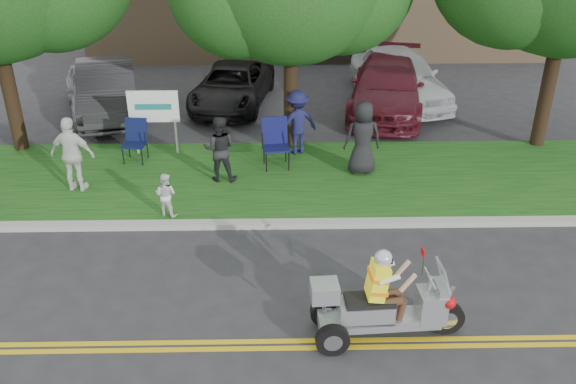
{
  "coord_description": "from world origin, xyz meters",
  "views": [
    {
      "loc": [
        0.14,
        -7.71,
        6.45
      ],
      "look_at": [
        0.33,
        2.0,
        1.35
      ],
      "focal_mm": 38.0,
      "sensor_mm": 36.0,
      "label": 1
    }
  ],
  "objects_px": {
    "parked_car_left": "(107,90)",
    "parked_car_mid": "(232,86)",
    "parked_car_far_left": "(96,90)",
    "parked_car_right": "(388,86)",
    "spectator_adult_right": "(73,155)",
    "spectator_adult_mid": "(219,149)",
    "parked_car_far_right": "(400,76)",
    "trike_scooter": "(381,308)",
    "lawn_chair_a": "(275,139)",
    "lawn_chair_b": "(135,137)"
  },
  "relations": [
    {
      "from": "parked_car_far_left",
      "to": "parked_car_left",
      "type": "height_order",
      "value": "parked_car_left"
    },
    {
      "from": "trike_scooter",
      "to": "parked_car_right",
      "type": "height_order",
      "value": "trike_scooter"
    },
    {
      "from": "lawn_chair_b",
      "to": "spectator_adult_right",
      "type": "bearing_deg",
      "value": -114.77
    },
    {
      "from": "parked_car_far_left",
      "to": "parked_car_far_right",
      "type": "bearing_deg",
      "value": -14.82
    },
    {
      "from": "spectator_adult_mid",
      "to": "parked_car_far_left",
      "type": "bearing_deg",
      "value": -46.91
    },
    {
      "from": "parked_car_left",
      "to": "parked_car_mid",
      "type": "distance_m",
      "value": 3.73
    },
    {
      "from": "parked_car_far_left",
      "to": "parked_car_mid",
      "type": "xyz_separation_m",
      "value": [
        4.04,
        0.58,
        -0.08
      ]
    },
    {
      "from": "parked_car_mid",
      "to": "spectator_adult_mid",
      "type": "bearing_deg",
      "value": -80.01
    },
    {
      "from": "trike_scooter",
      "to": "spectator_adult_right",
      "type": "xyz_separation_m",
      "value": [
        -6.06,
        4.92,
        0.41
      ]
    },
    {
      "from": "parked_car_right",
      "to": "parked_car_far_right",
      "type": "distance_m",
      "value": 0.96
    },
    {
      "from": "trike_scooter",
      "to": "parked_car_far_left",
      "type": "xyz_separation_m",
      "value": [
        -6.98,
        10.25,
        0.13
      ]
    },
    {
      "from": "parked_car_right",
      "to": "parked_car_mid",
      "type": "bearing_deg",
      "value": -174.53
    },
    {
      "from": "lawn_chair_a",
      "to": "parked_car_right",
      "type": "relative_size",
      "value": 0.23
    },
    {
      "from": "parked_car_right",
      "to": "parked_car_far_right",
      "type": "bearing_deg",
      "value": 70.5
    },
    {
      "from": "spectator_adult_mid",
      "to": "parked_car_far_right",
      "type": "height_order",
      "value": "parked_car_far_right"
    },
    {
      "from": "lawn_chair_b",
      "to": "parked_car_far_left",
      "type": "height_order",
      "value": "parked_car_far_left"
    },
    {
      "from": "trike_scooter",
      "to": "parked_car_mid",
      "type": "relative_size",
      "value": 0.55
    },
    {
      "from": "trike_scooter",
      "to": "parked_car_far_right",
      "type": "relative_size",
      "value": 0.5
    },
    {
      "from": "lawn_chair_a",
      "to": "parked_car_far_left",
      "type": "height_order",
      "value": "parked_car_far_left"
    },
    {
      "from": "parked_car_far_left",
      "to": "parked_car_far_right",
      "type": "distance_m",
      "value": 9.3
    },
    {
      "from": "parked_car_right",
      "to": "parked_car_far_left",
      "type": "bearing_deg",
      "value": -167.48
    },
    {
      "from": "spectator_adult_right",
      "to": "parked_car_far_left",
      "type": "relative_size",
      "value": 0.42
    },
    {
      "from": "spectator_adult_right",
      "to": "parked_car_far_left",
      "type": "bearing_deg",
      "value": -70.39
    },
    {
      "from": "parked_car_mid",
      "to": "trike_scooter",
      "type": "bearing_deg",
      "value": -65.4
    },
    {
      "from": "parked_car_far_left",
      "to": "parked_car_right",
      "type": "relative_size",
      "value": 0.78
    },
    {
      "from": "parked_car_far_left",
      "to": "parked_car_mid",
      "type": "relative_size",
      "value": 0.92
    },
    {
      "from": "lawn_chair_a",
      "to": "lawn_chair_b",
      "type": "xyz_separation_m",
      "value": [
        -3.44,
        0.38,
        -0.08
      ]
    },
    {
      "from": "lawn_chair_a",
      "to": "trike_scooter",
      "type": "bearing_deg",
      "value": -82.79
    },
    {
      "from": "parked_car_far_right",
      "to": "parked_car_mid",
      "type": "bearing_deg",
      "value": 170.22
    },
    {
      "from": "parked_car_left",
      "to": "spectator_adult_right",
      "type": "bearing_deg",
      "value": -98.3
    },
    {
      "from": "spectator_adult_right",
      "to": "parked_car_left",
      "type": "relative_size",
      "value": 0.37
    },
    {
      "from": "trike_scooter",
      "to": "parked_car_left",
      "type": "relative_size",
      "value": 0.52
    },
    {
      "from": "lawn_chair_a",
      "to": "parked_car_left",
      "type": "height_order",
      "value": "parked_car_left"
    },
    {
      "from": "parked_car_mid",
      "to": "parked_car_right",
      "type": "bearing_deg",
      "value": 2.43
    },
    {
      "from": "spectator_adult_right",
      "to": "parked_car_right",
      "type": "height_order",
      "value": "spectator_adult_right"
    },
    {
      "from": "parked_car_mid",
      "to": "lawn_chair_b",
      "type": "bearing_deg",
      "value": -106.81
    },
    {
      "from": "parked_car_right",
      "to": "parked_car_far_right",
      "type": "relative_size",
      "value": 1.08
    },
    {
      "from": "parked_car_left",
      "to": "parked_car_far_left",
      "type": "bearing_deg",
      "value": 139.66
    },
    {
      "from": "parked_car_far_left",
      "to": "parked_car_mid",
      "type": "bearing_deg",
      "value": -11.64
    },
    {
      "from": "spectator_adult_right",
      "to": "parked_car_mid",
      "type": "bearing_deg",
      "value": -108.03
    },
    {
      "from": "parked_car_far_right",
      "to": "spectator_adult_mid",
      "type": "bearing_deg",
      "value": -144.61
    },
    {
      "from": "spectator_adult_right",
      "to": "lawn_chair_a",
      "type": "bearing_deg",
      "value": -154.56
    },
    {
      "from": "parked_car_right",
      "to": "lawn_chair_a",
      "type": "bearing_deg",
      "value": -117.18
    },
    {
      "from": "parked_car_mid",
      "to": "parked_car_far_right",
      "type": "height_order",
      "value": "parked_car_far_right"
    },
    {
      "from": "parked_car_left",
      "to": "parked_car_mid",
      "type": "xyz_separation_m",
      "value": [
        3.64,
        0.78,
        -0.16
      ]
    },
    {
      "from": "parked_car_far_left",
      "to": "parked_car_right",
      "type": "height_order",
      "value": "parked_car_right"
    },
    {
      "from": "lawn_chair_a",
      "to": "spectator_adult_mid",
      "type": "xyz_separation_m",
      "value": [
        -1.27,
        -0.79,
        0.11
      ]
    },
    {
      "from": "parked_car_mid",
      "to": "parked_car_right",
      "type": "height_order",
      "value": "parked_car_right"
    },
    {
      "from": "trike_scooter",
      "to": "spectator_adult_right",
      "type": "distance_m",
      "value": 7.82
    },
    {
      "from": "trike_scooter",
      "to": "parked_car_far_left",
      "type": "distance_m",
      "value": 12.4
    }
  ]
}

